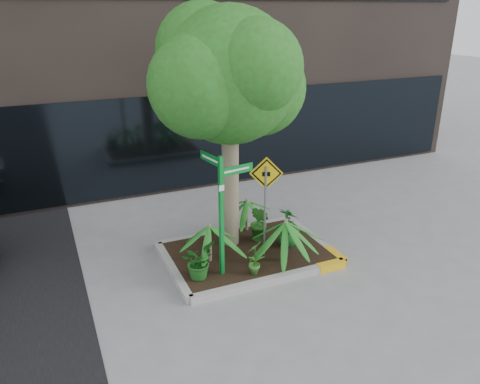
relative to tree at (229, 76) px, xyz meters
name	(u,v)px	position (x,y,z in m)	size (l,w,h in m)	color
ground	(245,266)	(-0.03, -0.80, -3.61)	(80.00, 80.00, 0.00)	gray
planter	(250,253)	(0.21, -0.53, -3.51)	(3.35, 2.36, 0.15)	#9E9E99
tree	(229,76)	(0.00, 0.00, 0.00)	(3.30, 2.93, 4.95)	gray
palm_front	(286,222)	(0.68, -1.14, -2.63)	(1.00, 1.00, 1.11)	gray
palm_left	(209,226)	(-0.67, -0.57, -2.71)	(0.91, 0.91, 1.01)	gray
palm_back	(247,201)	(0.56, 0.40, -2.77)	(0.84, 0.84, 0.93)	gray
shrub_a	(198,261)	(-1.07, -1.05, -3.12)	(0.61, 0.61, 0.68)	#185117
shrub_b	(288,227)	(1.05, -0.59, -3.05)	(0.47, 0.47, 0.83)	#1D6224
shrub_c	(255,257)	(-0.07, -1.35, -3.11)	(0.37, 0.37, 0.70)	#336F22
shrub_d	(260,223)	(0.60, -0.18, -3.06)	(0.45, 0.45, 0.82)	#22631C
street_sign_post	(222,205)	(-0.59, -1.05, -2.10)	(0.80, 0.71, 2.44)	#0B8229
cattle_sign	(266,191)	(0.39, -0.83, -2.06)	(0.59, 0.27, 2.08)	slate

